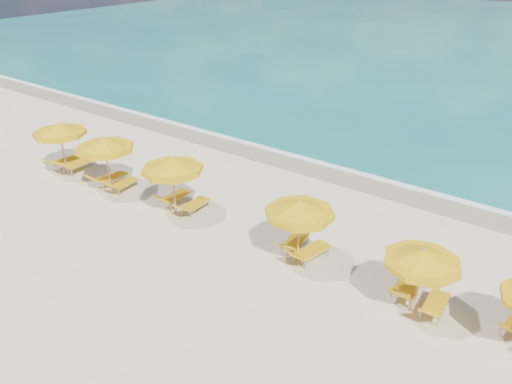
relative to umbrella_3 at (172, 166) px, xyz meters
The scene contains 19 objects.
ground_plane 3.56m from the umbrella_3, ahead, with size 120.00×120.00×0.00m, color beige.
wet_sand_band 8.21m from the umbrella_3, 68.70° to the left, with size 120.00×2.60×0.01m, color tan.
foam_line 8.94m from the umbrella_3, 70.61° to the left, with size 120.00×1.20×0.03m, color white.
whitecap_near 17.41m from the umbrella_3, 100.38° to the left, with size 14.00×0.36×0.05m, color white.
umbrella_1 7.02m from the umbrella_3, behind, with size 2.55×2.55×2.43m.
umbrella_2 3.79m from the umbrella_3, behind, with size 3.21×3.21×2.47m.
umbrella_3 is the anchor object (origin of this frame).
umbrella_4 5.69m from the umbrella_3, ahead, with size 3.05×3.05×2.36m.
umbrella_5 9.84m from the umbrella_3, ahead, with size 2.28×2.28×2.23m.
lounger_1_left 7.62m from the umbrella_3, behind, with size 0.65×1.85×0.79m.
lounger_1_right 6.79m from the umbrella_3, behind, with size 0.69×1.99×0.92m.
lounger_2_left 4.55m from the umbrella_3, behind, with size 0.78×1.85×0.80m.
lounger_2_right 3.76m from the umbrella_3, behind, with size 0.63×1.62×0.76m.
lounger_3_left 2.00m from the umbrella_3, 135.40° to the left, with size 0.67×1.75×0.84m.
lounger_3_right 2.02m from the umbrella_3, 44.18° to the left, with size 0.64×1.73×0.72m.
lounger_4_left 5.62m from the umbrella_3, ahead, with size 0.86×1.81×0.79m.
lounger_4_right 6.33m from the umbrella_3, ahead, with size 0.94×1.89×0.79m.
lounger_5_left 9.59m from the umbrella_3, ahead, with size 0.80×1.99×0.98m.
lounger_5_right 10.52m from the umbrella_3, ahead, with size 0.66×1.72×0.77m.
Camera 1 is at (10.02, -12.19, 9.82)m, focal length 35.00 mm.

